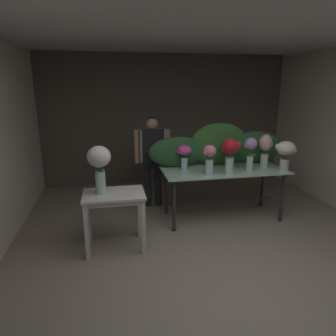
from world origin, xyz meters
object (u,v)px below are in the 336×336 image
vase_crimson_lilies (230,154)px  vase_lilac_anemones (250,151)px  florist (152,153)px  vase_ivory_peonies (286,152)px  display_table_glass (223,177)px  vase_rosy_dahlias (209,158)px  vase_scarlet_snapdragons (230,150)px  vase_white_roses_tall (99,163)px  vase_blush_hydrangea (265,147)px  vase_fuchsia_carnations (184,154)px  side_table_white (114,201)px

vase_crimson_lilies → vase_lilac_anemones: bearing=17.1°
florist → vase_ivory_peonies: 2.07m
florist → display_table_glass: bearing=-35.7°
display_table_glass → vase_rosy_dahlias: (-0.32, -0.25, 0.38)m
display_table_glass → vase_scarlet_snapdragons: (0.09, 0.01, 0.42)m
vase_lilac_anemones → vase_rosy_dahlias: size_ratio=1.15×
display_table_glass → vase_white_roses_tall: bearing=-161.3°
display_table_glass → vase_blush_hydrangea: vase_blush_hydrangea is taller
vase_lilac_anemones → vase_ivory_peonies: bearing=-9.7°
vase_scarlet_snapdragons → vase_fuchsia_carnations: vase_scarlet_snapdragons is taller
florist → vase_scarlet_snapdragons: 1.29m
vase_rosy_dahlias → vase_scarlet_snapdragons: bearing=32.2°
florist → vase_scarlet_snapdragons: bearing=-33.1°
florist → vase_lilac_anemones: size_ratio=3.05×
florist → vase_crimson_lilies: florist is taller
display_table_glass → florist: 1.24m
vase_crimson_lilies → vase_white_roses_tall: 1.82m
vase_white_roses_tall → vase_blush_hydrangea: bearing=14.5°
vase_crimson_lilies → vase_ivory_peonies: size_ratio=1.12×
display_table_glass → side_table_white: bearing=-159.7°
vase_lilac_anemones → vase_ivory_peonies: size_ratio=1.12×
display_table_glass → vase_rosy_dahlias: vase_rosy_dahlias is taller
vase_fuchsia_carnations → florist: bearing=123.7°
vase_scarlet_snapdragons → vase_ivory_peonies: bearing=-18.5°
vase_rosy_dahlias → vase_white_roses_tall: vase_white_roses_tall is taller
vase_lilac_anemones → vase_rosy_dahlias: bearing=-172.2°
display_table_glass → side_table_white: (-1.66, -0.61, -0.03)m
vase_scarlet_snapdragons → vase_fuchsia_carnations: bearing=170.9°
vase_blush_hydrangea → vase_lilac_anemones: bearing=-150.9°
side_table_white → vase_blush_hydrangea: size_ratio=1.48×
vase_ivory_peonies → vase_white_roses_tall: size_ratio=0.75×
side_table_white → vase_crimson_lilies: bearing=11.9°
vase_blush_hydrangea → vase_white_roses_tall: size_ratio=0.85×
vase_blush_hydrangea → vase_fuchsia_carnations: vase_blush_hydrangea is taller
vase_ivory_peonies → florist: bearing=152.5°
florist → vase_white_roses_tall: size_ratio=2.57×
florist → vase_scarlet_snapdragons: size_ratio=3.29×
side_table_white → vase_ivory_peonies: vase_ivory_peonies is taller
side_table_white → vase_scarlet_snapdragons: (1.75, 0.62, 0.45)m
vase_white_roses_tall → vase_crimson_lilies: bearing=10.9°
vase_blush_hydrangea → vase_crimson_lilies: vase_blush_hydrangea is taller
vase_ivory_peonies → vase_rosy_dahlias: bearing=-179.9°
vase_blush_hydrangea → vase_ivory_peonies: 0.33m
vase_lilac_anemones → vase_crimson_lilies: size_ratio=0.99×
vase_white_roses_tall → vase_rosy_dahlias: bearing=13.7°
vase_lilac_anemones → vase_blush_hydrangea: bearing=29.1°
florist → vase_fuchsia_carnations: florist is taller
side_table_white → florist: bearing=63.0°
display_table_glass → vase_rosy_dahlias: bearing=-142.2°
display_table_glass → vase_blush_hydrangea: (0.67, 0.03, 0.43)m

